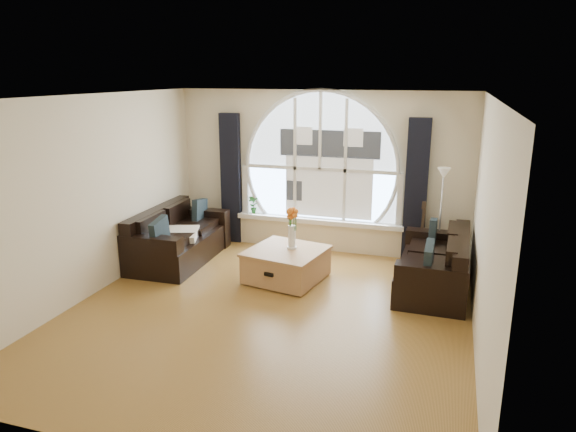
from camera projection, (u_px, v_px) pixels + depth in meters
The scene contains 21 objects.
ground at pixel (267, 313), 6.71m from camera, with size 5.00×5.50×0.01m, color brown.
ceiling at pixel (265, 97), 6.00m from camera, with size 5.00×5.50×0.01m, color silver.
wall_back at pixel (321, 172), 8.89m from camera, with size 5.00×0.01×2.70m, color beige.
wall_front at pixel (139, 302), 3.82m from camera, with size 5.00×0.01×2.70m, color beige.
wall_left at pixel (91, 197), 7.07m from camera, with size 0.01×5.50×2.70m, color beige.
wall_right at pixel (485, 228), 5.63m from camera, with size 0.01×5.50×2.70m, color beige.
attic_slope at pixel (464, 134), 5.46m from camera, with size 0.92×5.50×0.72m, color silver.
arched_window at pixel (320, 156), 8.79m from camera, with size 2.60×0.06×2.15m, color silver.
window_sill at pixel (318, 221), 9.02m from camera, with size 2.90×0.22×0.08m, color white.
window_frame at pixel (320, 156), 8.76m from camera, with size 2.76×0.08×2.15m, color white.
neighbor_house at pixel (329, 164), 8.76m from camera, with size 1.70×0.02×1.50m, color silver.
curtain_left at pixel (231, 179), 9.29m from camera, with size 0.35×0.12×2.30m, color black.
curtain_right at pixel (416, 191), 8.37m from camera, with size 0.35×0.12×2.30m, color black.
sofa_left at pixel (179, 237), 8.50m from camera, with size 0.96×1.91×0.85m, color black.
sofa_right at pixel (433, 262), 7.36m from camera, with size 0.91×1.81×0.81m, color black.
coffee_chest at pixel (286, 263), 7.73m from camera, with size 1.04×1.04×0.51m, color #A67549.
throw_blanket at pixel (180, 234), 8.30m from camera, with size 0.55×0.55×0.10m, color silver.
vase_flowers at pixel (292, 223), 7.63m from camera, with size 0.24×0.24×0.70m, color white.
floor_lamp at pixel (440, 219), 8.02m from camera, with size 0.24×0.24×1.60m, color #B2B2B2.
guitar at pixel (422, 232), 8.28m from camera, with size 0.36×0.24×1.06m, color #915B2F.
potted_plant at pixel (253, 204), 9.30m from camera, with size 0.18×0.12×0.33m, color #1E6023.
Camera 1 is at (2.09, -5.79, 2.96)m, focal length 32.76 mm.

